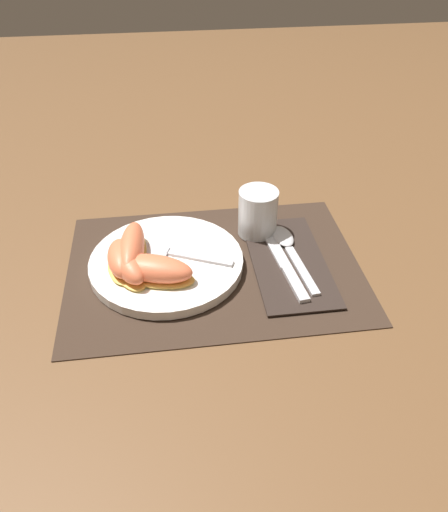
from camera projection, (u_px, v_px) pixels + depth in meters
The scene contains 12 objects.
ground_plane at pixel (214, 267), 0.82m from camera, with size 3.00×3.00×0.00m, color brown.
placemat at pixel (214, 266), 0.82m from camera, with size 0.48×0.34×0.00m.
plate at pixel (167, 262), 0.81m from camera, with size 0.25×0.25×0.02m.
juice_glass at pixel (258, 215), 0.87m from camera, with size 0.07×0.07×0.08m.
napkin at pixel (288, 261), 0.82m from camera, with size 0.12×0.24×0.00m.
knife at pixel (283, 262), 0.82m from camera, with size 0.04×0.21×0.01m.
spoon at pixel (288, 245), 0.85m from camera, with size 0.04×0.19×0.01m.
fork at pixel (172, 254), 0.81m from camera, with size 0.17×0.09×0.00m.
citrus_wedge_0 at pixel (132, 250), 0.79m from camera, with size 0.05×0.14×0.05m.
citrus_wedge_1 at pixel (122, 260), 0.78m from camera, with size 0.06×0.10×0.04m.
citrus_wedge_2 at pixel (128, 266), 0.77m from camera, with size 0.08×0.11×0.04m.
citrus_wedge_3 at pixel (154, 270), 0.76m from camera, with size 0.14×0.09×0.04m.
Camera 1 is at (-0.07, -0.63, 0.52)m, focal length 35.00 mm.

